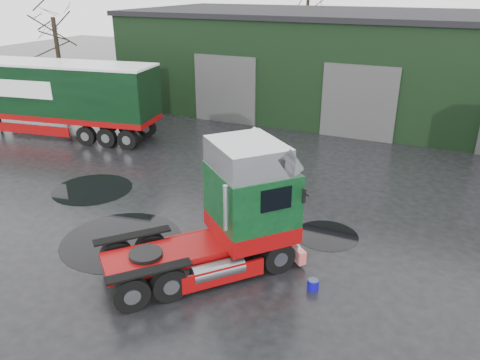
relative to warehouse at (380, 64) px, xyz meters
name	(u,v)px	position (x,y,z in m)	size (l,w,h in m)	color
ground	(200,253)	(-2.00, -20.00, -3.16)	(100.00, 100.00, 0.00)	black
warehouse	(380,64)	(0.00, 0.00, 0.00)	(32.40, 12.40, 6.30)	black
hero_tractor	(196,213)	(-1.55, -20.91, -1.22)	(2.65, 6.24, 3.87)	#0A3216
trailer_left	(43,99)	(-15.97, -12.58, -1.10)	(2.70, 13.22, 4.11)	silver
wash_bucket	(313,285)	(1.85, -20.37, -3.00)	(0.32, 0.32, 0.30)	#0C068D
tree_left	(57,45)	(-19.00, -8.00, 1.09)	(4.40, 4.40, 8.50)	black
tree_back_a	(307,22)	(-8.00, 10.00, 1.59)	(4.40, 4.40, 9.50)	black
puddle_0	(122,240)	(-4.76, -20.43, -3.15)	(4.03, 4.03, 0.01)	black
puddle_1	(326,235)	(1.40, -17.23, -3.15)	(2.17, 2.17, 0.01)	black
puddle_2	(92,189)	(-8.50, -17.53, -3.15)	(3.28, 3.28, 0.01)	black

